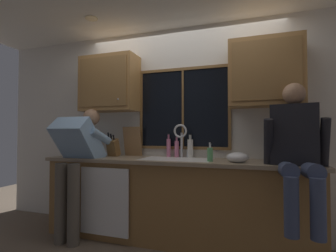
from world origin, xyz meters
name	(u,v)px	position (x,y,z in m)	size (l,w,h in m)	color
back_wall	(181,128)	(0.00, 0.06, 1.27)	(5.38, 0.12, 2.55)	silver
ceiling_downlight_left	(91,18)	(-0.89, -0.60, 2.54)	(0.14, 0.14, 0.01)	#FFEAB2
window_glass	(183,108)	(0.04, -0.01, 1.52)	(1.10, 0.02, 0.95)	black
window_frame_top	(183,69)	(0.04, -0.02, 2.02)	(1.17, 0.02, 0.04)	brown
window_frame_bottom	(183,148)	(0.04, -0.02, 1.03)	(1.17, 0.02, 0.04)	brown
window_frame_left	(141,110)	(-0.52, -0.02, 1.52)	(0.04, 0.02, 0.95)	brown
window_frame_right	(230,107)	(0.61, -0.02, 1.52)	(0.04, 0.02, 0.95)	brown
window_mullion_center	(183,108)	(0.04, -0.02, 1.52)	(0.02, 0.02, 0.95)	brown
lower_cabinet_run	(173,201)	(0.00, -0.29, 0.44)	(2.98, 0.58, 0.88)	olive
countertop	(172,161)	(0.00, -0.31, 0.90)	(3.04, 0.62, 0.04)	gray
dishwasher_front	(104,201)	(-0.70, -0.61, 0.46)	(0.60, 0.02, 0.74)	white
upper_cabinet_left	(110,84)	(-0.91, -0.17, 1.86)	(0.75, 0.36, 0.72)	#9E703D
upper_cabinet_right	(265,73)	(1.00, -0.17, 1.86)	(0.75, 0.36, 0.72)	#9E703D
sink	(176,168)	(0.04, -0.30, 0.82)	(0.80, 0.46, 0.21)	silver
faucet	(181,137)	(0.05, -0.12, 1.17)	(0.18, 0.09, 0.40)	silver
person_standing	(77,156)	(-1.07, -0.59, 0.95)	(0.53, 0.71, 1.52)	#595147
person_sitting_on_counter	(296,146)	(1.24, -0.57, 1.10)	(0.54, 0.63, 1.26)	#384260
knife_block	(113,148)	(-0.82, -0.22, 1.03)	(0.12, 0.18, 0.32)	brown
cutting_board	(132,141)	(-0.61, -0.09, 1.11)	(0.24, 0.02, 0.38)	#997047
mixing_bowl	(237,157)	(0.72, -0.42, 0.97)	(0.22, 0.22, 0.11)	silver
soap_dispenser	(210,154)	(0.45, -0.42, 1.00)	(0.06, 0.07, 0.20)	#59A566
bottle_green_glass	(177,148)	(-0.02, -0.08, 1.03)	(0.05, 0.05, 0.26)	pink
bottle_tall_clear	(190,148)	(0.15, -0.07, 1.04)	(0.07, 0.07, 0.28)	silver
bottle_amber_small	(169,147)	(-0.13, -0.07, 1.04)	(0.05, 0.05, 0.29)	pink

